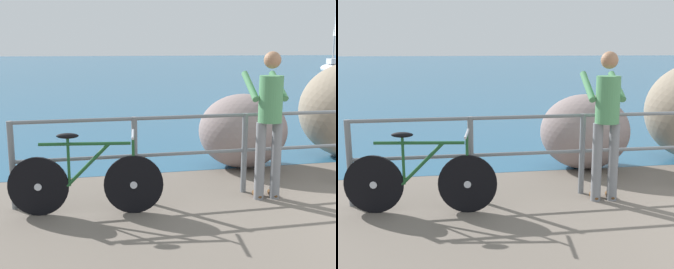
{
  "view_description": "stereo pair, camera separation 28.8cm",
  "coord_description": "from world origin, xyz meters",
  "views": [
    {
      "loc": [
        -4.19,
        -3.28,
        1.82
      ],
      "look_at": [
        -2.99,
        2.2,
        0.71
      ],
      "focal_mm": 47.17,
      "sensor_mm": 36.0,
      "label": 1
    },
    {
      "loc": [
        -3.91,
        -3.34,
        1.82
      ],
      "look_at": [
        -2.99,
        2.2,
        0.71
      ],
      "focal_mm": 47.17,
      "sensor_mm": 36.0,
      "label": 2
    }
  ],
  "objects": [
    {
      "name": "ground_plane",
      "position": [
        0.0,
        20.0,
        -0.05
      ],
      "size": [
        120.0,
        120.0,
        0.1
      ],
      "primitive_type": "cube",
      "color": "#6B6056"
    },
    {
      "name": "sailboat",
      "position": [
        13.47,
        24.22,
        0.71
      ],
      "size": [
        2.52,
        4.59,
        6.16
      ],
      "rotation": [
        0.0,
        0.0,
        1.28
      ],
      "color": "white",
      "rests_on": "sea_surface"
    },
    {
      "name": "breakwater_boulder_left",
      "position": [
        -1.64,
        2.98,
        0.57
      ],
      "size": [
        1.36,
        1.25,
        1.13
      ],
      "color": "gray",
      "rests_on": "ground"
    },
    {
      "name": "bicycle",
      "position": [
        -4.07,
        1.45,
        0.39
      ],
      "size": [
        1.69,
        0.48,
        0.92
      ],
      "rotation": [
        0.0,
        0.0,
        -0.15
      ],
      "color": "black",
      "rests_on": "ground_plane"
    },
    {
      "name": "person_at_railing",
      "position": [
        -1.91,
        1.52,
        0.99
      ],
      "size": [
        0.48,
        0.65,
        1.78
      ],
      "rotation": [
        0.0,
        0.0,
        1.49
      ],
      "color": "slate",
      "rests_on": "ground_plane"
    },
    {
      "name": "sea_surface",
      "position": [
        0.0,
        47.89,
        0.0
      ],
      "size": [
        120.0,
        90.0,
        0.01
      ],
      "primitive_type": "cube",
      "color": "#285B7F",
      "rests_on": "ground_plane"
    }
  ]
}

